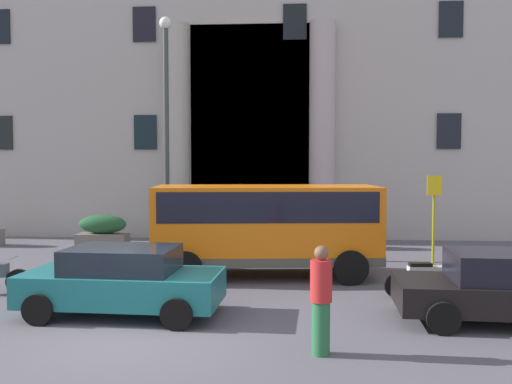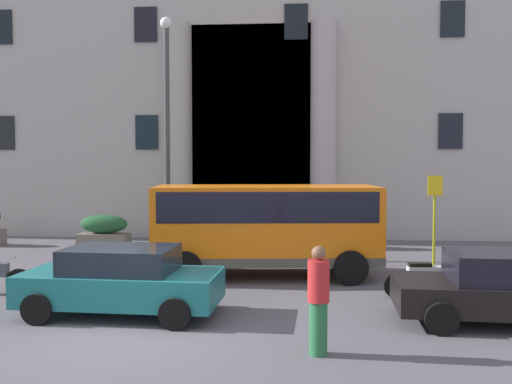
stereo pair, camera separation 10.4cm
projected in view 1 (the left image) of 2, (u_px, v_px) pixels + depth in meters
The scene contains 11 objects.
ground_plane at pixel (127, 339), 10.13m from camera, with size 80.00×64.00×0.12m, color #535058.
office_building_facade at pixel (231, 21), 27.00m from camera, with size 38.57×9.76×20.07m.
orange_minibus at pixel (267, 222), 15.37m from camera, with size 6.29×3.06×2.52m.
bus_stop_sign at pixel (434, 210), 16.99m from camera, with size 0.44×0.08×2.76m.
hedge_planter_entrance_left at pixel (356, 229), 20.41m from camera, with size 1.51×0.90×1.48m.
hedge_planter_far_west at pixel (103, 231), 20.84m from camera, with size 1.87×0.83×1.21m.
hedge_planter_west at pixel (183, 230), 20.64m from camera, with size 2.03×0.94×1.33m.
parked_estate_mid at pixel (123, 280), 11.48m from camera, with size 4.14×2.12×1.42m.
motorcycle_far_end at pixel (426, 278), 12.98m from camera, with size 2.05×0.55×0.89m.
pedestrian_child_trailing at pixel (321, 300), 9.10m from camera, with size 0.36×0.36×1.81m.
lamppost_plaza_centre at pixel (166, 119), 18.38m from camera, with size 0.40×0.40×7.94m.
Camera 1 is at (3.00, -9.79, 3.17)m, focal length 38.97 mm.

